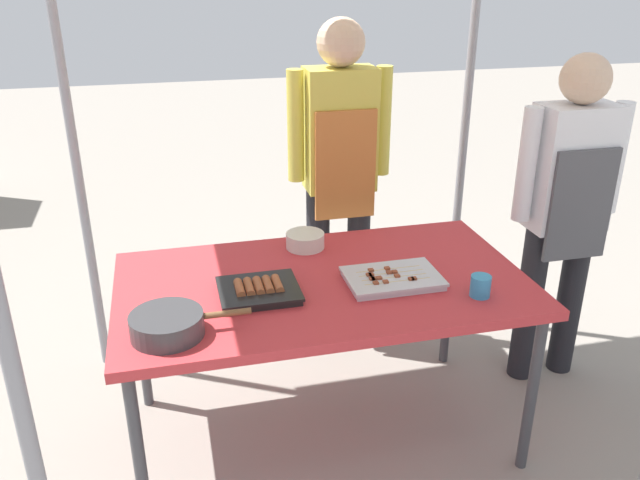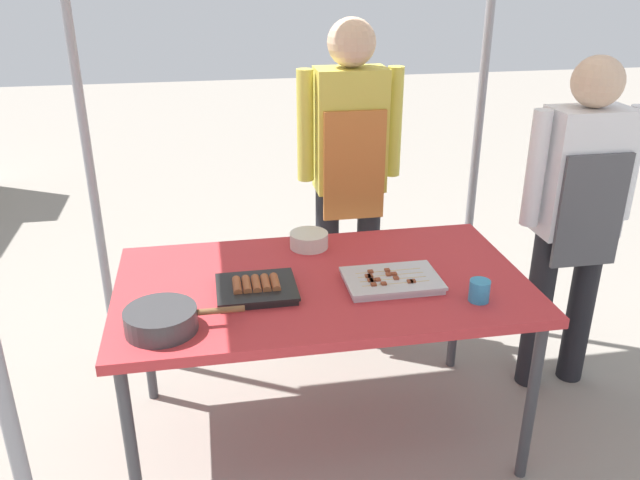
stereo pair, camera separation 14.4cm
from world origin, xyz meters
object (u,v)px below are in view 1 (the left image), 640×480
object	(u,v)px
cooking_wok	(168,324)
drink_cup_near_edge	(480,286)
condiment_bowl	(305,240)
tray_grilled_sausages	(259,290)
tray_meat_skewers	(392,278)
customer_nearby	(567,199)
stall_table	(323,292)
vendor_woman	(340,159)

from	to	relation	value
cooking_wok	drink_cup_near_edge	bearing A→B (deg)	0.10
condiment_bowl	drink_cup_near_edge	bearing A→B (deg)	-47.36
tray_grilled_sausages	tray_meat_skewers	xyz separation A→B (m)	(0.52, -0.02, -0.00)
drink_cup_near_edge	condiment_bowl	bearing A→B (deg)	132.64
drink_cup_near_edge	customer_nearby	size ratio (longest dim) A/B	0.05
tray_meat_skewers	customer_nearby	bearing A→B (deg)	16.56
stall_table	condiment_bowl	xyz separation A→B (m)	(-0.00, 0.32, 0.09)
condiment_bowl	vendor_woman	world-z (taller)	vendor_woman
cooking_wok	drink_cup_near_edge	size ratio (longest dim) A/B	4.95
cooking_wok	customer_nearby	world-z (taller)	customer_nearby
tray_meat_skewers	customer_nearby	world-z (taller)	customer_nearby
stall_table	vendor_woman	bearing A→B (deg)	70.32
tray_meat_skewers	condiment_bowl	bearing A→B (deg)	122.59
vendor_woman	customer_nearby	bearing A→B (deg)	145.80
stall_table	drink_cup_near_edge	size ratio (longest dim) A/B	19.46
condiment_bowl	cooking_wok	bearing A→B (deg)	-135.53
condiment_bowl	drink_cup_near_edge	world-z (taller)	drink_cup_near_edge
condiment_bowl	customer_nearby	bearing A→B (deg)	-6.41
tray_meat_skewers	vendor_woman	distance (m)	0.91
vendor_woman	cooking_wok	bearing A→B (deg)	50.16
tray_grilled_sausages	condiment_bowl	distance (m)	0.46
condiment_bowl	drink_cup_near_edge	distance (m)	0.80
cooking_wok	customer_nearby	distance (m)	1.84
stall_table	condiment_bowl	world-z (taller)	condiment_bowl
stall_table	cooking_wok	xyz separation A→B (m)	(-0.60, -0.27, 0.10)
stall_table	tray_grilled_sausages	bearing A→B (deg)	-166.75
tray_grilled_sausages	cooking_wok	distance (m)	0.40
tray_meat_skewers	condiment_bowl	xyz separation A→B (m)	(-0.26, 0.40, 0.02)
drink_cup_near_edge	vendor_woman	bearing A→B (deg)	103.50
tray_meat_skewers	cooking_wok	world-z (taller)	cooking_wok
condiment_bowl	customer_nearby	xyz separation A→B (m)	(1.17, -0.13, 0.13)
tray_grilled_sausages	drink_cup_near_edge	world-z (taller)	drink_cup_near_edge
cooking_wok	vendor_woman	size ratio (longest dim) A/B	0.24
condiment_bowl	tray_grilled_sausages	bearing A→B (deg)	-124.40
tray_grilled_sausages	condiment_bowl	world-z (taller)	condiment_bowl
stall_table	drink_cup_near_edge	bearing A→B (deg)	-26.38
stall_table	tray_grilled_sausages	size ratio (longest dim) A/B	5.34
tray_meat_skewers	drink_cup_near_edge	size ratio (longest dim) A/B	4.45
stall_table	vendor_woman	size ratio (longest dim) A/B	0.96
condiment_bowl	customer_nearby	world-z (taller)	customer_nearby
drink_cup_near_edge	vendor_woman	xyz separation A→B (m)	(-0.25, 1.06, 0.20)
stall_table	drink_cup_near_edge	distance (m)	0.61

